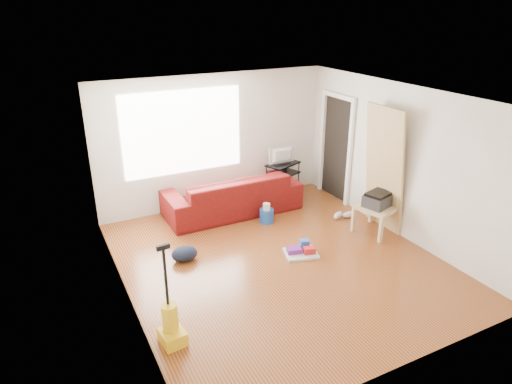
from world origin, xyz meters
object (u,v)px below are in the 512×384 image
tv_stand (283,179)px  bucket (267,222)px  cleaning_tray (301,251)px  side_table (377,210)px  backpack (185,260)px  vacuum (171,325)px  sofa (233,212)px

tv_stand → bucket: tv_stand is taller
tv_stand → cleaning_tray: tv_stand is taller
tv_stand → side_table: bearing=-95.0°
backpack → vacuum: vacuum is taller
tv_stand → bucket: 1.34m
side_table → vacuum: vacuum is taller
sofa → vacuum: bearing=54.5°
cleaning_tray → backpack: 1.82m
tv_stand → side_table: size_ratio=1.06×
sofa → side_table: side_table is taller
side_table → backpack: bearing=169.7°
vacuum → tv_stand: bearing=37.8°
bucket → vacuum: size_ratio=0.20×
side_table → vacuum: bearing=-164.6°
backpack → cleaning_tray: bearing=-21.8°
side_table → vacuum: (-3.95, -1.09, -0.18)m
bucket → vacuum: bearing=-137.4°
vacuum → side_table: bearing=9.3°
backpack → vacuum: size_ratio=0.32×
sofa → cleaning_tray: sofa is taller
tv_stand → vacuum: bearing=-157.2°
cleaning_tray → vacuum: size_ratio=0.47×
side_table → cleaning_tray: size_ratio=1.25×
cleaning_tray → vacuum: vacuum is taller
sofa → vacuum: size_ratio=2.00×
backpack → vacuum: bearing=-114.0°
tv_stand → side_table: 2.21m
backpack → side_table: bearing=-10.9°
cleaning_tray → tv_stand: bearing=67.2°
bucket → backpack: 1.84m
bucket → cleaning_tray: (-0.05, -1.24, 0.05)m
side_table → backpack: size_ratio=1.83×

